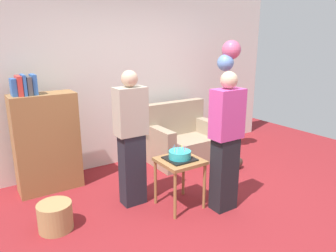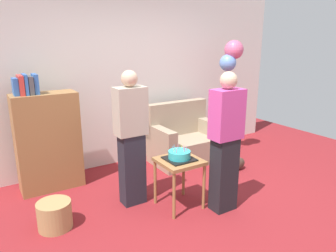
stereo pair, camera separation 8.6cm
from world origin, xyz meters
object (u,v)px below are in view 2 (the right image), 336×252
Objects in this scene: wicker_basket at (55,215)px; birthday_cake at (179,155)px; bookshelf at (48,140)px; balloon_bunch at (231,55)px; person_blowing_candles at (131,138)px; side_table at (179,167)px; couch at (184,141)px; person_holding_cake at (225,142)px; handbag at (237,164)px.

birthday_cake is at bearing -13.09° from wicker_basket.
wicker_basket is (-0.20, -1.02, -0.53)m from bookshelf.
wicker_basket is (-1.38, 0.32, -0.50)m from birthday_cake.
person_blowing_candles is at bearing -163.69° from balloon_bunch.
birthday_cake reaches higher than side_table.
bookshelf is 1.16m from wicker_basket.
person_holding_cake is (-0.51, -1.54, 0.49)m from couch.
bookshelf is at bearing 131.64° from side_table.
birthday_cake is (-0.00, 0.00, 0.14)m from side_table.
bookshelf is at bearing 173.15° from balloon_bunch.
balloon_bunch is (2.86, -0.34, 1.03)m from bookshelf.
wicker_basket is at bearing -167.58° from balloon_bunch.
person_holding_cake is at bearing -108.21° from couch.
side_table is 1.67× the size of wicker_basket.
person_holding_cake is 4.53× the size of wicker_basket.
birthday_cake is at bearing -10.83° from person_holding_cake.
balloon_bunch is at bearing 30.78° from birthday_cake.
bookshelf is 5.54× the size of handbag.
person_holding_cake is (0.41, -0.33, 0.32)m from side_table.
birthday_cake is at bearing -149.22° from balloon_bunch.
couch is 0.67× the size of person_holding_cake.
side_table is 0.66m from person_blowing_candles.
person_holding_cake reaches higher than wicker_basket.
person_blowing_candles is (-0.43, 0.38, 0.32)m from side_table.
birthday_cake is 1.51m from wicker_basket.
couch reaches higher than wicker_basket.
balloon_bunch is at bearing 62.61° from handbag.
birthday_cake is 0.16× the size of balloon_bunch.
balloon_bunch is at bearing 14.31° from person_blowing_candles.
person_blowing_candles is (-1.34, -0.83, 0.49)m from couch.
couch reaches higher than handbag.
wicker_basket is at bearing -100.87° from bookshelf.
person_blowing_candles reaches higher than bookshelf.
side_table is at bearing -149.21° from balloon_bunch.
side_table is 2.28m from balloon_bunch.
wicker_basket is (-1.38, 0.32, -0.36)m from side_table.
person_blowing_candles is at bearing 3.50° from wicker_basket.
couch is 1.55m from birthday_cake.
balloon_bunch reaches higher than person_blowing_candles.
person_holding_cake is (0.41, -0.33, 0.18)m from birthday_cake.
side_table reaches higher than handbag.
side_table is 1.50m from handbag.
person_holding_cake reaches higher than side_table.
couch is 1.65m from person_blowing_candles.
couch is at bearing 52.99° from birthday_cake.
birthday_cake is at bearing -162.75° from handbag.
couch is 3.06× the size of wicker_basket.
handbag is (2.57, -0.91, -0.58)m from bookshelf.
birthday_cake is 0.55m from person_holding_cake.
person_blowing_candles reaches higher than side_table.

